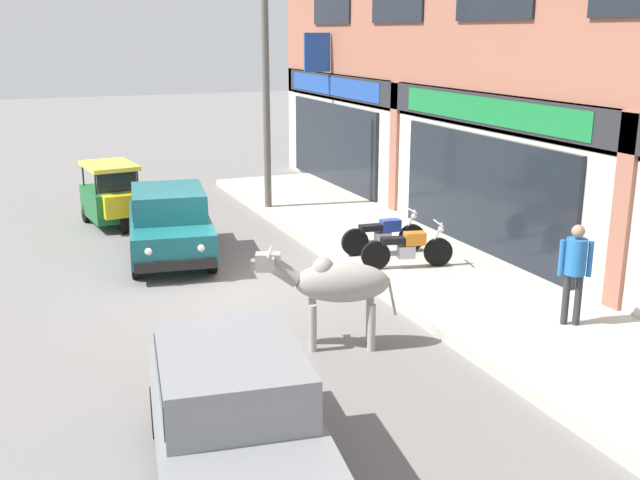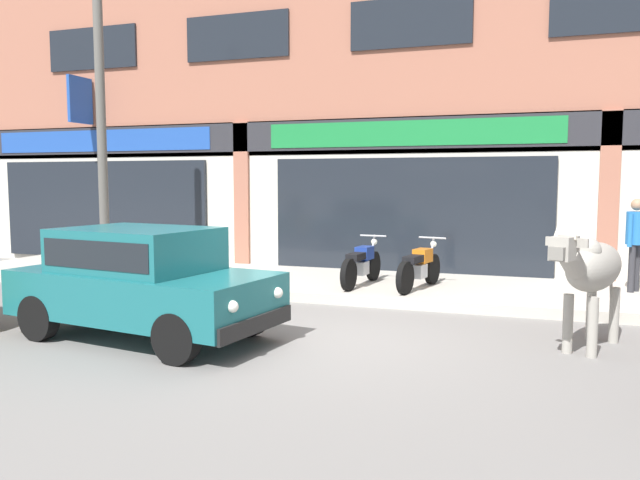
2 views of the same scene
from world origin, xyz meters
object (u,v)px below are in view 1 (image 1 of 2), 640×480
motorcycle_0 (384,235)px  pedestrian (575,264)px  auto_rickshaw (113,199)px  motorcycle_1 (408,248)px  car_0 (169,220)px  cow (335,283)px  car_1 (233,409)px  utility_pole (266,99)px

motorcycle_0 → pedestrian: pedestrian is taller
auto_rickshaw → motorcycle_1: size_ratio=1.15×
car_0 → motorcycle_1: 4.96m
auto_rickshaw → motorcycle_1: auto_rickshaw is taller
motorcycle_0 → motorcycle_1: same height
cow → motorcycle_1: size_ratio=1.14×
car_0 → pedestrian: size_ratio=2.36×
cow → car_1: bearing=-40.7°
car_1 → utility_pole: (-11.35, 4.26, 2.14)m
motorcycle_0 → pedestrian: 4.72m
motorcycle_1 → utility_pole: bearing=-172.8°
car_0 → pedestrian: 8.14m
car_1 → motorcycle_1: size_ratio=2.10×
cow → car_0: 5.69m
pedestrian → utility_pole: size_ratio=0.29×
pedestrian → utility_pole: bearing=-170.0°
cow → auto_rickshaw: 8.98m
cow → auto_rickshaw: size_ratio=0.99×
motorcycle_1 → pedestrian: size_ratio=1.12×
cow → car_1: size_ratio=0.54×
motorcycle_1 → cow: bearing=-46.1°
car_0 → motorcycle_0: car_0 is taller
car_0 → motorcycle_0: 4.45m
car_1 → motorcycle_1: 7.32m
car_0 → auto_rickshaw: bearing=-167.4°
cow → auto_rickshaw: cow is taller
cow → motorcycle_0: 4.54m
auto_rickshaw → motorcycle_1: bearing=37.1°
cow → utility_pole: 9.01m
cow → pedestrian: size_ratio=1.27×
car_0 → auto_rickshaw: (-3.20, -0.71, -0.15)m
car_1 → pedestrian: pedestrian is taller
motorcycle_0 → motorcycle_1: bearing=-2.3°
auto_rickshaw → utility_pole: bearing=87.8°
cow → car_0: size_ratio=0.54×
car_1 → motorcycle_0: car_1 is taller
auto_rickshaw → utility_pole: 4.53m
car_0 → motorcycle_0: (1.91, 4.01, -0.26)m
cow → motorcycle_0: (-3.63, 2.70, -0.45)m
utility_pole → cow: bearing=-12.4°
motorcycle_0 → car_0: bearing=-115.5°
car_1 → motorcycle_1: (-5.31, 5.03, -0.26)m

